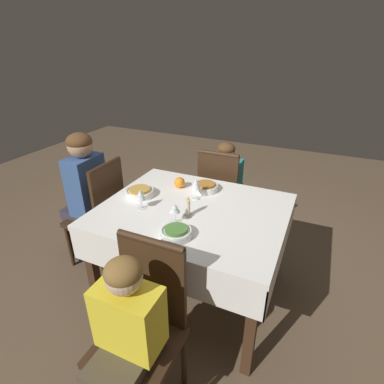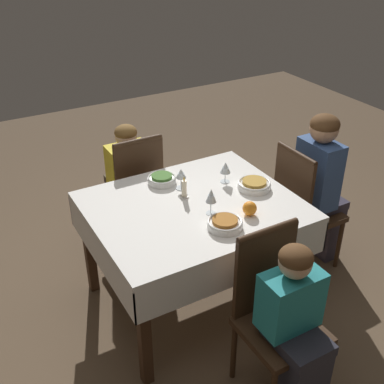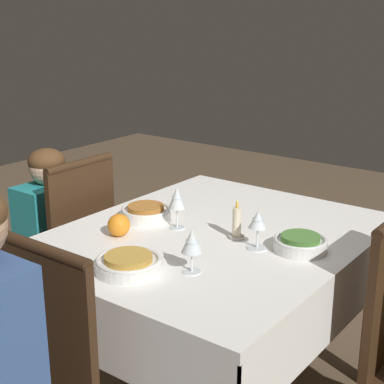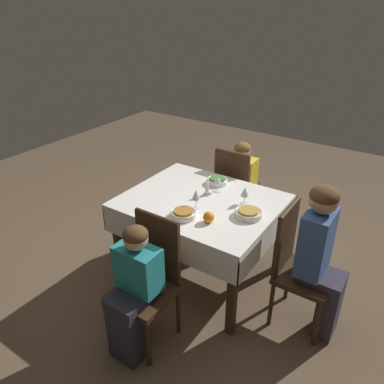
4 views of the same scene
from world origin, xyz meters
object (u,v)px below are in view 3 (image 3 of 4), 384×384
(wine_glass_south, at_px, (177,199))
(orange_fruit, at_px, (119,225))
(bowl_east, at_px, (129,263))
(dining_table, at_px, (213,257))
(bowl_south, at_px, (146,212))
(bowl_north, at_px, (300,243))
(candle_centerpiece, at_px, (237,225))
(chair_south, at_px, (68,252))
(wine_glass_east, at_px, (192,243))
(wine_glass_north, at_px, (258,222))
(person_child_teal, at_px, (43,239))

(wine_glass_south, bearing_deg, orange_fruit, -32.29)
(bowl_east, bearing_deg, wine_glass_south, -163.44)
(dining_table, distance_m, bowl_south, 0.33)
(bowl_north, bearing_deg, bowl_south, -83.15)
(bowl_south, xyz_separation_m, bowl_north, (-0.08, 0.63, 0.00))
(candle_centerpiece, bearing_deg, dining_table, -85.64)
(dining_table, distance_m, candle_centerpiece, 0.18)
(bowl_east, bearing_deg, orange_fruit, -130.85)
(bowl_south, bearing_deg, wine_glass_south, 87.34)
(wine_glass_south, xyz_separation_m, candle_centerpiece, (-0.05, 0.24, -0.06))
(wine_glass_south, bearing_deg, bowl_north, 100.07)
(chair_south, height_order, candle_centerpiece, chair_south)
(wine_glass_south, xyz_separation_m, orange_fruit, (0.19, -0.12, -0.07))
(wine_glass_east, relative_size, bowl_south, 0.71)
(wine_glass_east, bearing_deg, wine_glass_south, -134.95)
(bowl_south, bearing_deg, wine_glass_east, 57.04)
(wine_glass_north, bearing_deg, candle_centerpiece, -109.00)
(person_child_teal, xyz_separation_m, orange_fruit, (0.17, 0.66, 0.27))
(orange_fruit, bearing_deg, wine_glass_north, 113.24)
(person_child_teal, bearing_deg, wine_glass_south, 91.28)
(wine_glass_north, relative_size, orange_fruit, 1.66)
(bowl_east, bearing_deg, chair_south, -117.39)
(wine_glass_south, bearing_deg, dining_table, 105.93)
(dining_table, bearing_deg, wine_glass_east, 23.83)
(dining_table, distance_m, orange_fruit, 0.37)
(bowl_east, distance_m, candle_centerpiece, 0.46)
(orange_fruit, bearing_deg, bowl_east, 49.15)
(bowl_north, bearing_deg, bowl_east, -36.51)
(wine_glass_south, distance_m, candle_centerpiece, 0.25)
(bowl_east, height_order, wine_glass_north, wine_glass_north)
(person_child_teal, xyz_separation_m, wine_glass_south, (-0.02, 0.78, 0.34))
(dining_table, bearing_deg, bowl_south, -83.92)
(chair_south, distance_m, person_child_teal, 0.17)
(chair_south, xyz_separation_m, wine_glass_north, (-0.03, 0.96, 0.35))
(bowl_south, bearing_deg, dining_table, 96.08)
(person_child_teal, xyz_separation_m, bowl_north, (-0.10, 1.25, 0.25))
(chair_south, distance_m, orange_fruit, 0.60)
(wine_glass_east, distance_m, bowl_north, 0.42)
(candle_centerpiece, xyz_separation_m, orange_fruit, (0.24, -0.36, -0.01))
(dining_table, relative_size, bowl_east, 5.82)
(wine_glass_east, bearing_deg, wine_glass_north, 167.31)
(dining_table, bearing_deg, orange_fruit, -48.45)
(bowl_east, distance_m, wine_glass_north, 0.47)
(bowl_north, bearing_deg, dining_table, -82.45)
(candle_centerpiece, bearing_deg, wine_glass_north, 71.00)
(dining_table, bearing_deg, person_child_teal, -86.45)
(dining_table, distance_m, wine_glass_north, 0.29)
(bowl_east, relative_size, bowl_south, 1.06)
(dining_table, height_order, candle_centerpiece, candle_centerpiece)
(chair_south, xyz_separation_m, person_child_teal, (-0.00, -0.17, 0.02))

